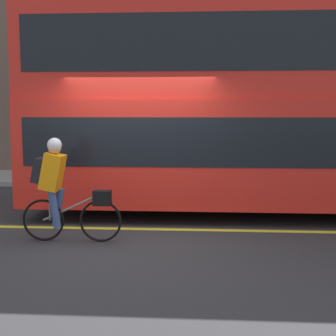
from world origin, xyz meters
TOP-DOWN VIEW (x-y plane):
  - ground_plane at (0.00, 0.00)m, footprint 80.00×80.00m
  - road_center_line at (0.00, 0.23)m, footprint 50.00×0.14m
  - sidewalk_curb at (0.00, 5.50)m, footprint 60.00×2.32m
  - building_facade at (0.00, 6.81)m, footprint 60.00×0.30m
  - bus at (3.03, 1.66)m, footprint 10.42×2.61m
  - cyclist_on_bike at (-1.07, -0.57)m, footprint 1.51×0.32m
  - trash_bin at (-3.24, 5.39)m, footprint 0.49×0.49m

SIDE VIEW (x-z plane):
  - ground_plane at x=0.00m, z-range 0.00..0.00m
  - road_center_line at x=0.00m, z-range 0.00..0.01m
  - sidewalk_curb at x=0.00m, z-range 0.00..0.13m
  - trash_bin at x=-3.24m, z-range 0.13..1.12m
  - cyclist_on_bike at x=-1.07m, z-range 0.07..1.62m
  - bus at x=3.03m, z-range 0.20..4.00m
  - building_facade at x=0.00m, z-range 0.00..8.55m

